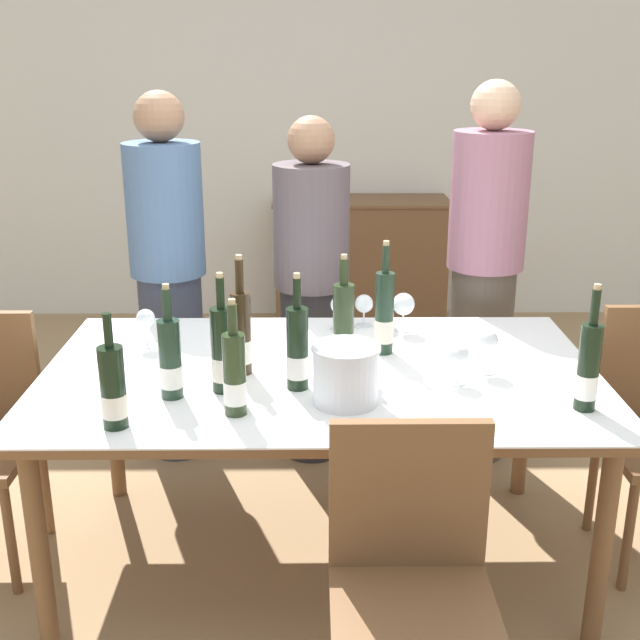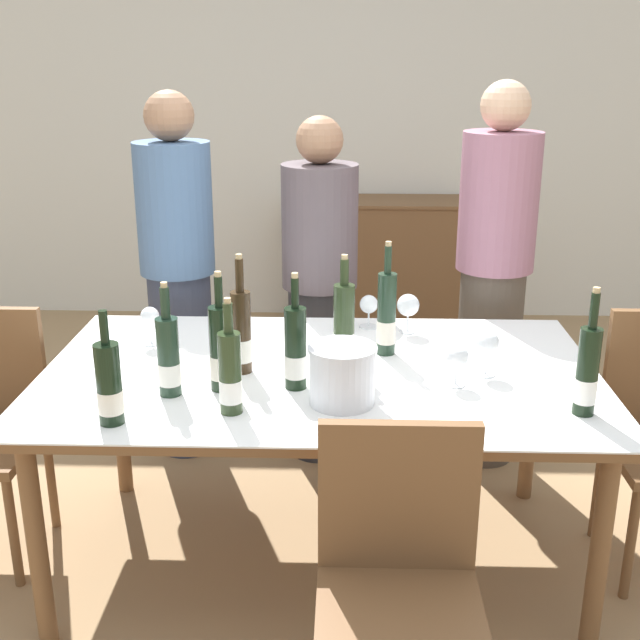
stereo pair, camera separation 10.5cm
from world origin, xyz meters
name	(u,v)px [view 2 (the right image)]	position (x,y,z in m)	size (l,w,h in m)	color
ground_plane	(320,558)	(0.00, 0.00, 0.00)	(12.00, 12.00, 0.00)	#A37F56
back_wall	(334,112)	(0.00, 2.98, 1.40)	(8.00, 0.10, 2.80)	silver
sideboard_cabinet	(377,263)	(0.30, 2.69, 0.43)	(1.16, 0.46, 0.86)	brown
dining_table	(320,386)	(0.00, 0.00, 0.69)	(1.89, 1.13, 0.75)	brown
ice_bucket	(342,373)	(0.08, -0.27, 0.85)	(0.21, 0.21, 0.19)	silver
wine_bottle_0	(221,350)	(-0.31, -0.17, 0.89)	(0.07, 0.07, 0.39)	black
wine_bottle_1	(344,328)	(0.08, 0.04, 0.89)	(0.07, 0.07, 0.39)	#28381E
wine_bottle_2	(230,374)	(-0.26, -0.34, 0.88)	(0.07, 0.07, 0.36)	#28381E
wine_bottle_3	(109,386)	(-0.59, -0.43, 0.87)	(0.07, 0.07, 0.35)	black
wine_bottle_4	(241,333)	(-0.26, -0.02, 0.89)	(0.07, 0.07, 0.41)	#332314
wine_bottle_5	(587,373)	(0.80, -0.32, 0.89)	(0.07, 0.07, 0.39)	black
wine_bottle_6	(295,350)	(-0.07, -0.15, 0.88)	(0.07, 0.07, 0.38)	black
wine_bottle_7	(169,358)	(-0.47, -0.22, 0.88)	(0.07, 0.07, 0.37)	#1E3323
wine_bottle_8	(386,316)	(0.23, 0.17, 0.90)	(0.07, 0.07, 0.41)	#1E3323
wine_glass_0	(408,306)	(0.32, 0.40, 0.86)	(0.09, 0.09, 0.15)	white
wine_glass_1	(344,307)	(0.08, 0.42, 0.85)	(0.07, 0.07, 0.14)	white
wine_glass_2	(150,318)	(-0.63, 0.23, 0.86)	(0.07, 0.07, 0.14)	white
wine_glass_3	(457,358)	(0.44, -0.12, 0.85)	(0.08, 0.08, 0.14)	white
wine_glass_4	(369,306)	(0.18, 0.45, 0.84)	(0.07, 0.07, 0.13)	white
wine_glass_5	(487,344)	(0.55, -0.03, 0.86)	(0.08, 0.08, 0.16)	white
chair_near_front	(399,574)	(0.23, -0.80, 0.52)	(0.42, 0.42, 0.89)	brown
person_host	(179,279)	(-0.66, 0.88, 0.82)	(0.33, 0.33, 1.64)	#383F56
person_guest_left	(320,294)	(-0.03, 0.86, 0.77)	(0.33, 0.33, 1.54)	#2D2D33
person_guest_right	(493,280)	(0.72, 0.84, 0.84)	(0.33, 0.33, 1.68)	#51473D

